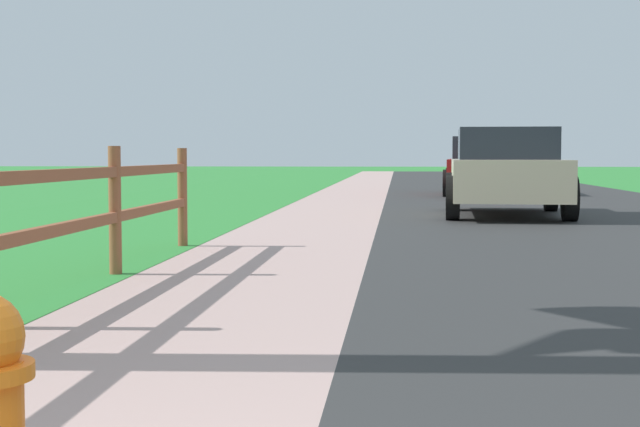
{
  "coord_description": "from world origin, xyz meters",
  "views": [
    {
      "loc": [
        0.3,
        -0.94,
        1.05
      ],
      "look_at": [
        -0.53,
        9.23,
        0.43
      ],
      "focal_mm": 53.62,
      "sensor_mm": 36.0,
      "label": 1
    }
  ],
  "objects": [
    {
      "name": "ground_plane",
      "position": [
        0.0,
        25.0,
        0.0
      ],
      "size": [
        120.0,
        120.0,
        0.0
      ],
      "primitive_type": "plane",
      "color": "#308636"
    },
    {
      "name": "curb_concrete",
      "position": [
        -3.0,
        27.0,
        0.0
      ],
      "size": [
        6.0,
        66.0,
        0.01
      ],
      "primitive_type": "cube",
      "color": "#BD9A92",
      "rests_on": "ground"
    },
    {
      "name": "parked_suv_beige",
      "position": [
        2.16,
        15.87,
        0.77
      ],
      "size": [
        2.23,
        4.52,
        1.51
      ],
      "color": "#C6B793",
      "rests_on": "ground"
    },
    {
      "name": "road_asphalt",
      "position": [
        3.5,
        27.0,
        0.0
      ],
      "size": [
        7.0,
        66.0,
        0.01
      ],
      "primitive_type": "cube",
      "color": "#303030",
      "rests_on": "ground"
    },
    {
      "name": "grass_verge",
      "position": [
        -4.5,
        27.0,
        0.01
      ],
      "size": [
        5.0,
        66.0,
        0.0
      ],
      "primitive_type": "cube",
      "color": "#308636",
      "rests_on": "ground"
    },
    {
      "name": "parked_car_red",
      "position": [
        2.58,
        24.67,
        0.78
      ],
      "size": [
        2.37,
        4.89,
        1.53
      ],
      "color": "maroon",
      "rests_on": "ground"
    }
  ]
}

